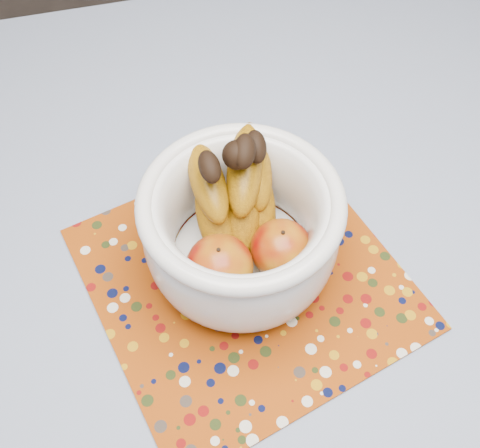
# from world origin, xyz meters

# --- Properties ---
(table) EXTENTS (1.20, 1.20, 0.75)m
(table) POSITION_xyz_m (0.00, 0.00, 0.67)
(table) COLOR brown
(table) RESTS_ON ground
(tablecloth) EXTENTS (1.32, 1.32, 0.01)m
(tablecloth) POSITION_xyz_m (0.00, 0.00, 0.76)
(tablecloth) COLOR slate
(tablecloth) RESTS_ON table
(placemat) EXTENTS (0.47, 0.47, 0.00)m
(placemat) POSITION_xyz_m (-0.03, -0.01, 0.76)
(placemat) COLOR #883507
(placemat) RESTS_ON tablecloth
(fruit_bowl) EXTENTS (0.25, 0.26, 0.20)m
(fruit_bowl) POSITION_xyz_m (-0.03, 0.03, 0.85)
(fruit_bowl) COLOR silver
(fruit_bowl) RESTS_ON placemat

